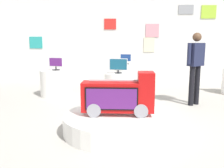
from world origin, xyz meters
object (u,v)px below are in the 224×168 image
main_display_pedestal (118,123)px  shopper_browsing_near_truck (196,63)px  novelty_firetruck_tv (119,97)px  tv_on_center_rear (126,59)px  display_pedestal_left_rear (118,87)px  tv_on_right_rear (56,63)px  display_pedestal_right_rear (57,83)px  display_pedestal_center_rear (125,75)px  tv_on_left_rear (118,65)px

main_display_pedestal → shopper_browsing_near_truck: 2.69m
novelty_firetruck_tv → tv_on_center_rear: 4.49m
tv_on_center_rear → display_pedestal_left_rear: bearing=-95.0°
tv_on_right_rear → display_pedestal_right_rear: bearing=103.4°
display_pedestal_left_rear → tv_on_right_rear: bearing=161.7°
display_pedestal_center_rear → tv_on_right_rear: 2.65m
main_display_pedestal → tv_on_left_rear: size_ratio=3.96×
main_display_pedestal → tv_on_center_rear: (0.17, 4.47, 0.73)m
display_pedestal_center_rear → shopper_browsing_near_truck: 3.11m
display_pedestal_left_rear → tv_on_center_rear: size_ratio=1.92×
tv_on_left_rear → main_display_pedestal: bearing=-89.1°
display_pedestal_left_rear → main_display_pedestal: bearing=-89.1°
novelty_firetruck_tv → tv_on_center_rear: size_ratio=3.16×
display_pedestal_right_rear → shopper_browsing_near_truck: 3.62m
tv_on_right_rear → display_pedestal_center_rear: bearing=43.3°
display_pedestal_right_rear → shopper_browsing_near_truck: shopper_browsing_near_truck is taller
shopper_browsing_near_truck → display_pedestal_right_rear: bearing=166.6°
main_display_pedestal → display_pedestal_right_rear: 3.20m
display_pedestal_center_rear → main_display_pedestal: bearing=-92.2°
display_pedestal_left_rear → display_pedestal_right_rear: 1.78m
novelty_firetruck_tv → shopper_browsing_near_truck: 2.58m
tv_on_left_rear → display_pedestal_right_rear: size_ratio=0.52×
tv_on_left_rear → tv_on_center_rear: (0.20, 2.34, -0.03)m
shopper_browsing_near_truck → main_display_pedestal: bearing=-133.1°
display_pedestal_center_rear → shopper_browsing_near_truck: size_ratio=0.42×
main_display_pedestal → display_pedestal_right_rear: bearing=122.5°
novelty_firetruck_tv → tv_on_left_rear: tv_on_left_rear is taller
main_display_pedestal → tv_on_left_rear: tv_on_left_rear is taller
main_display_pedestal → novelty_firetruck_tv: 0.44m
tv_on_right_rear → tv_on_center_rear: bearing=43.2°
display_pedestal_left_rear → display_pedestal_right_rear: size_ratio=0.81×
display_pedestal_left_rear → shopper_browsing_near_truck: size_ratio=0.42×
display_pedestal_center_rear → display_pedestal_right_rear: same height
tv_on_center_rear → display_pedestal_right_rear: 2.64m
main_display_pedestal → display_pedestal_left_rear: size_ratio=2.54×
display_pedestal_left_rear → display_pedestal_center_rear: same height
tv_on_center_rear → tv_on_left_rear: bearing=-95.0°
tv_on_center_rear → main_display_pedestal: bearing=-92.2°
display_pedestal_left_rear → tv_on_center_rear: (0.20, 2.33, 0.52)m
tv_on_center_rear → display_pedestal_center_rear: bearing=103.1°
tv_on_center_rear → shopper_browsing_near_truck: shopper_browsing_near_truck is taller
tv_on_center_rear → tv_on_right_rear: size_ratio=0.94×
novelty_firetruck_tv → tv_on_left_rear: size_ratio=2.57×
tv_on_left_rear → display_pedestal_right_rear: (-1.69, 0.57, -0.55)m
novelty_firetruck_tv → tv_on_right_rear: 3.22m
tv_on_right_rear → main_display_pedestal: bearing=-57.5°
display_pedestal_left_rear → tv_on_left_rear: size_ratio=1.56×
tv_on_center_rear → shopper_browsing_near_truck: (1.58, -2.60, 0.11)m
tv_on_left_rear → display_pedestal_center_rear: bearing=85.0°
display_pedestal_left_rear → tv_on_right_rear: tv_on_right_rear is taller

